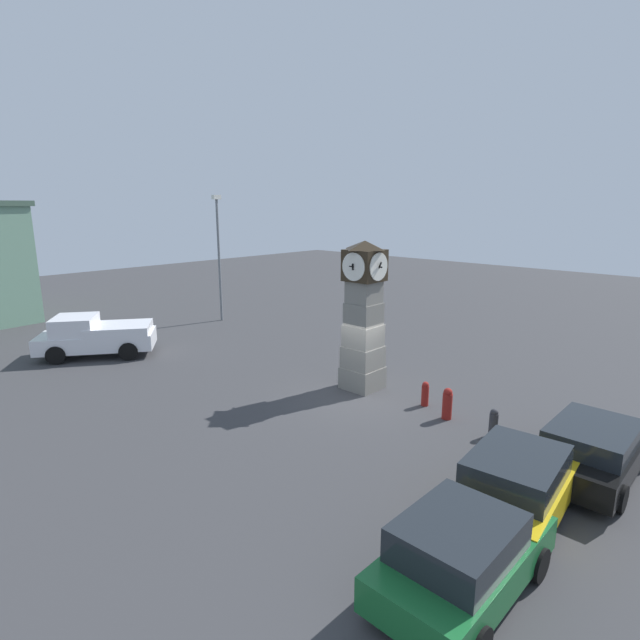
% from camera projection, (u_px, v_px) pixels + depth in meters
% --- Properties ---
extents(ground_plane, '(82.34, 82.34, 0.00)m').
position_uv_depth(ground_plane, '(358.00, 395.00, 17.95)').
color(ground_plane, '#38383A').
extents(clock_tower, '(1.63, 1.59, 5.46)m').
position_uv_depth(clock_tower, '(363.00, 318.00, 18.05)').
color(clock_tower, gray).
rests_on(clock_tower, ground_plane).
extents(bollard_near_tower, '(0.26, 0.26, 0.87)m').
position_uv_depth(bollard_near_tower, '(494.00, 422.00, 14.66)').
color(bollard_near_tower, '#333338').
rests_on(bollard_near_tower, ground_plane).
extents(bollard_mid_row, '(0.31, 0.31, 1.03)m').
position_uv_depth(bollard_mid_row, '(447.00, 403.00, 15.85)').
color(bollard_mid_row, maroon).
rests_on(bollard_mid_row, ground_plane).
extents(bollard_far_row, '(0.25, 0.25, 0.85)m').
position_uv_depth(bollard_far_row, '(425.00, 394.00, 16.91)').
color(bollard_far_row, maroon).
rests_on(bollard_far_row, ground_plane).
extents(car_navy_sedan, '(3.85, 1.96, 1.54)m').
position_uv_depth(car_navy_sedan, '(462.00, 555.00, 8.64)').
color(car_navy_sedan, '#19602D').
rests_on(car_navy_sedan, ground_plane).
extents(car_near_tower, '(4.36, 2.28, 1.57)m').
position_uv_depth(car_near_tower, '(518.00, 483.00, 10.85)').
color(car_near_tower, gold).
rests_on(car_near_tower, ground_plane).
extents(car_by_building, '(4.41, 2.06, 1.43)m').
position_uv_depth(car_by_building, '(594.00, 448.00, 12.51)').
color(car_by_building, black).
rests_on(car_by_building, ground_plane).
extents(pickup_truck, '(5.18, 4.51, 1.85)m').
position_uv_depth(pickup_truck, '(96.00, 336.00, 22.38)').
color(pickup_truck, silver).
rests_on(pickup_truck, ground_plane).
extents(street_lamp_near_road, '(0.50, 0.24, 7.19)m').
position_uv_depth(street_lamp_near_road, '(219.00, 250.00, 28.54)').
color(street_lamp_near_road, slate).
rests_on(street_lamp_near_road, ground_plane).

